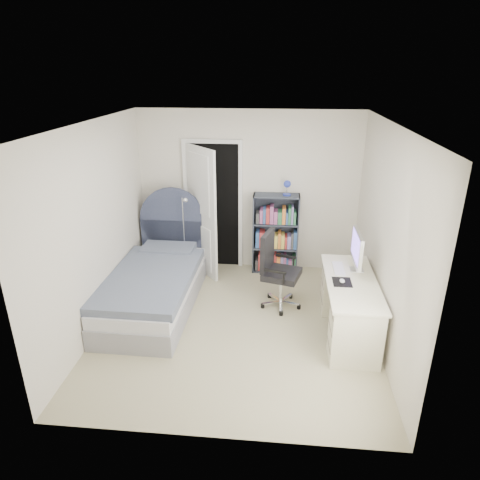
# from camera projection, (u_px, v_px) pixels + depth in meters

# --- Properties ---
(room_shell) EXTENTS (3.50, 3.70, 2.60)m
(room_shell) POSITION_uv_depth(u_px,v_px,m) (236.00, 234.00, 4.99)
(room_shell) COLOR tan
(room_shell) RESTS_ON ground
(door) EXTENTS (0.92, 0.65, 2.06)m
(door) POSITION_uv_depth(u_px,v_px,m) (206.00, 209.00, 6.58)
(door) COLOR black
(door) RESTS_ON ground
(bed) EXTENTS (1.10, 2.26, 1.38)m
(bed) POSITION_uv_depth(u_px,v_px,m) (156.00, 282.00, 5.87)
(bed) COLOR gray
(bed) RESTS_ON ground
(nightstand) EXTENTS (0.37, 0.37, 0.55)m
(nightstand) POSITION_uv_depth(u_px,v_px,m) (160.00, 246.00, 6.94)
(nightstand) COLOR tan
(nightstand) RESTS_ON ground
(floor_lamp) EXTENTS (0.18, 0.18, 1.28)m
(floor_lamp) POSITION_uv_depth(u_px,v_px,m) (186.00, 245.00, 6.56)
(floor_lamp) COLOR silver
(floor_lamp) RESTS_ON ground
(bookcase) EXTENTS (0.71, 0.30, 1.50)m
(bookcase) POSITION_uv_depth(u_px,v_px,m) (276.00, 237.00, 6.72)
(bookcase) COLOR #343A47
(bookcase) RESTS_ON ground
(desk) EXTENTS (0.59, 1.49, 1.22)m
(desk) POSITION_uv_depth(u_px,v_px,m) (349.00, 304.00, 5.16)
(desk) COLOR #EFEAC8
(desk) RESTS_ON ground
(office_chair) EXTENTS (0.58, 0.59, 1.05)m
(office_chair) POSITION_uv_depth(u_px,v_px,m) (276.00, 267.00, 5.73)
(office_chair) COLOR silver
(office_chair) RESTS_ON ground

